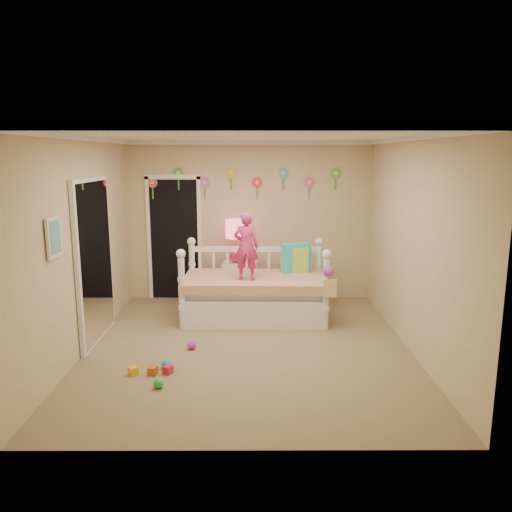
{
  "coord_description": "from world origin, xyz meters",
  "views": [
    {
      "loc": [
        0.08,
        -5.93,
        2.36
      ],
      "look_at": [
        0.1,
        0.6,
        1.05
      ],
      "focal_mm": 35.02,
      "sensor_mm": 36.0,
      "label": 1
    }
  ],
  "objects_px": {
    "nightstand": "(236,283)",
    "table_lamp": "(235,234)",
    "child": "(246,246)",
    "daybed": "(254,281)"
  },
  "relations": [
    {
      "from": "child",
      "to": "table_lamp",
      "type": "bearing_deg",
      "value": -70.58
    },
    {
      "from": "nightstand",
      "to": "table_lamp",
      "type": "bearing_deg",
      "value": -87.68
    },
    {
      "from": "child",
      "to": "daybed",
      "type": "bearing_deg",
      "value": -113.25
    },
    {
      "from": "child",
      "to": "nightstand",
      "type": "bearing_deg",
      "value": -70.58
    },
    {
      "from": "child",
      "to": "table_lamp",
      "type": "distance_m",
      "value": 0.93
    },
    {
      "from": "child",
      "to": "nightstand",
      "type": "relative_size",
      "value": 1.41
    },
    {
      "from": "daybed",
      "to": "child",
      "type": "bearing_deg",
      "value": -119.96
    },
    {
      "from": "child",
      "to": "nightstand",
      "type": "distance_m",
      "value": 1.21
    },
    {
      "from": "daybed",
      "to": "nightstand",
      "type": "xyz_separation_m",
      "value": [
        -0.3,
        0.72,
        -0.23
      ]
    },
    {
      "from": "nightstand",
      "to": "child",
      "type": "bearing_deg",
      "value": -76.17
    }
  ]
}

